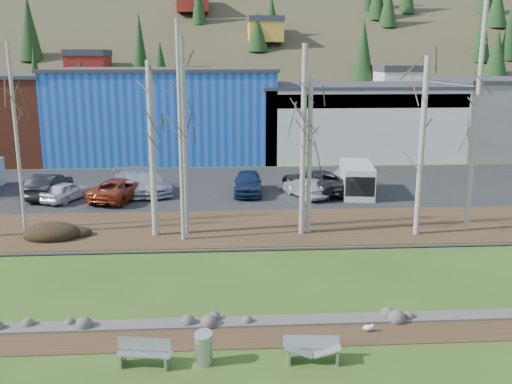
{
  "coord_description": "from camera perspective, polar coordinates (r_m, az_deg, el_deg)",
  "views": [
    {
      "loc": [
        -0.92,
        -15.69,
        9.31
      ],
      "look_at": [
        0.89,
        12.93,
        2.5
      ],
      "focal_mm": 40.0,
      "sensor_mm": 36.0,
      "label": 1
    }
  ],
  "objects": [
    {
      "name": "birch_2",
      "position": [
        29.67,
        -10.35,
        4.11
      ],
      "size": [
        0.33,
        0.33,
        9.01
      ],
      "color": "#B1AA9F",
      "rests_on": "far_bank"
    },
    {
      "name": "dirt_strip",
      "position": [
        20.09,
        -0.59,
        -14.2
      ],
      "size": [
        80.0,
        1.8,
        0.03
      ],
      "primitive_type": "cube",
      "color": "#382616",
      "rests_on": "ground"
    },
    {
      "name": "birch_3",
      "position": [
        28.53,
        -7.57,
        5.81
      ],
      "size": [
        0.2,
        0.2,
        10.94
      ],
      "color": "#B1AA9F",
      "rests_on": "far_bank"
    },
    {
      "name": "car_0",
      "position": [
        39.17,
        -18.48,
        0.08
      ],
      "size": [
        2.88,
        4.05,
        1.28
      ],
      "primitive_type": "imported",
      "rotation": [
        0.0,
        0.0,
        2.73
      ],
      "color": "white",
      "rests_on": "parking_lot"
    },
    {
      "name": "parking_lot",
      "position": [
        41.73,
        -2.26,
        0.56
      ],
      "size": [
        80.0,
        14.0,
        0.14
      ],
      "primitive_type": "cube",
      "color": "black",
      "rests_on": "ground"
    },
    {
      "name": "seagull",
      "position": [
        20.67,
        11.16,
        -13.16
      ],
      "size": [
        0.42,
        0.2,
        0.31
      ],
      "rotation": [
        0.0,
        0.0,
        -0.21
      ],
      "color": "gold",
      "rests_on": "ground"
    },
    {
      "name": "car_5",
      "position": [
        38.25,
        4.97,
        0.43
      ],
      "size": [
        2.74,
        4.12,
        1.28
      ],
      "primitive_type": "imported",
      "rotation": [
        0.0,
        0.0,
        3.53
      ],
      "color": "#BDBDBF",
      "rests_on": "parking_lot"
    },
    {
      "name": "building_white",
      "position": [
        56.48,
        9.7,
        7.18
      ],
      "size": [
        18.36,
        12.24,
        6.8
      ],
      "color": "silver",
      "rests_on": "ground"
    },
    {
      "name": "birch_4",
      "position": [
        29.63,
        -7.21,
        5.35
      ],
      "size": [
        0.3,
        0.3,
        10.17
      ],
      "color": "#B1AA9F",
      "rests_on": "far_bank"
    },
    {
      "name": "far_bank",
      "position": [
        31.58,
        -1.79,
        -3.65
      ],
      "size": [
        80.0,
        7.0,
        0.15
      ],
      "primitive_type": "cube",
      "color": "#382616",
      "rests_on": "ground"
    },
    {
      "name": "bench_intact",
      "position": [
        18.58,
        -11.07,
        -15.49
      ],
      "size": [
        1.75,
        0.77,
        0.85
      ],
      "rotation": [
        0.0,
        0.0,
        -0.16
      ],
      "color": "#A3A6A7",
      "rests_on": "ground"
    },
    {
      "name": "car_3",
      "position": [
        40.07,
        -11.94,
        0.94
      ],
      "size": [
        4.07,
        5.58,
        1.5
      ],
      "primitive_type": "imported",
      "rotation": [
        0.0,
        0.0,
        0.43
      ],
      "color": "#AEB1B8",
      "rests_on": "parking_lot"
    },
    {
      "name": "building_blue",
      "position": [
        55.16,
        -8.97,
        7.84
      ],
      "size": [
        20.4,
        12.24,
        8.3
      ],
      "color": "#1148AF",
      "rests_on": "ground"
    },
    {
      "name": "van_white",
      "position": [
        39.26,
        10.04,
        1.21
      ],
      "size": [
        2.62,
        5.02,
        2.1
      ],
      "rotation": [
        0.0,
        0.0,
        -0.13
      ],
      "color": "white",
      "rests_on": "parking_lot"
    },
    {
      "name": "car_6",
      "position": [
        39.53,
        5.92,
        1.07
      ],
      "size": [
        4.89,
        6.35,
        1.6
      ],
      "primitive_type": "imported",
      "rotation": [
        0.0,
        0.0,
        3.59
      ],
      "color": "#252527",
      "rests_on": "parking_lot"
    },
    {
      "name": "bench_damaged",
      "position": [
        18.56,
        5.65,
        -15.4
      ],
      "size": [
        1.81,
        0.74,
        0.78
      ],
      "rotation": [
        0.0,
        0.0,
        -0.09
      ],
      "color": "#A3A6A7",
      "rests_on": "ground"
    },
    {
      "name": "hillside",
      "position": [
        100.03,
        -3.24,
        18.04
      ],
      "size": [
        160.0,
        72.0,
        35.0
      ],
      "primitive_type": null,
      "color": "#383421",
      "rests_on": "ground"
    },
    {
      "name": "birch_5",
      "position": [
        29.86,
        5.37,
        3.52
      ],
      "size": [
        0.24,
        0.24,
        8.18
      ],
      "color": "#B1AA9F",
      "rests_on": "far_bank"
    },
    {
      "name": "car_7",
      "position": [
        40.47,
        8.67,
        1.13
      ],
      "size": [
        3.35,
        5.19,
        1.4
      ],
      "primitive_type": "imported",
      "rotation": [
        0.0,
        0.0,
        -0.31
      ],
      "color": "#BBBBBD",
      "rests_on": "parking_lot"
    },
    {
      "name": "ground",
      "position": [
        18.26,
        -0.23,
        -17.29
      ],
      "size": [
        200.0,
        200.0,
        0.0
      ],
      "primitive_type": "plane",
      "color": "#334A19",
      "rests_on": "ground"
    },
    {
      "name": "birch_7",
      "position": [
        30.55,
        16.23,
        4.29
      ],
      "size": [
        0.29,
        0.29,
        9.25
      ],
      "color": "#B1AA9F",
      "rests_on": "far_bank"
    },
    {
      "name": "car_1",
      "position": [
        40.51,
        -20.03,
        0.61
      ],
      "size": [
        2.17,
        4.96,
        1.59
      ],
      "primitive_type": "imported",
      "rotation": [
        0.0,
        0.0,
        3.04
      ],
      "color": "black",
      "rests_on": "parking_lot"
    },
    {
      "name": "far_bank_rocks",
      "position": [
        28.56,
        -1.58,
        -5.67
      ],
      "size": [
        80.0,
        0.8,
        0.46
      ],
      "primitive_type": null,
      "color": "#47423D",
      "rests_on": "ground"
    },
    {
      "name": "birch_6",
      "position": [
        29.51,
        4.75,
        5.04
      ],
      "size": [
        0.29,
        0.29,
        9.83
      ],
      "color": "#B1AA9F",
      "rests_on": "far_bank"
    },
    {
      "name": "birch_8",
      "position": [
        31.96,
        21.14,
        6.73
      ],
      "size": [
        0.25,
        0.25,
        11.92
      ],
      "color": "#B1AA9F",
      "rests_on": "far_bank"
    },
    {
      "name": "car_2",
      "position": [
        38.47,
        -13.43,
        0.31
      ],
      "size": [
        4.03,
        5.74,
        1.45
      ],
      "primitive_type": "imported",
      "rotation": [
        0.0,
        0.0,
        2.8
      ],
      "color": "#9A3A1F",
      "rests_on": "parking_lot"
    },
    {
      "name": "dirt_mound",
      "position": [
        31.54,
        -19.74,
        -3.78
      ],
      "size": [
        2.95,
        2.08,
        0.58
      ],
      "primitive_type": "ellipsoid",
      "color": "black",
      "rests_on": "far_bank"
    },
    {
      "name": "car_4",
      "position": [
        39.0,
        -0.81,
        0.95
      ],
      "size": [
        2.16,
        4.75,
        1.58
      ],
      "primitive_type": "imported",
      "rotation": [
        0.0,
        0.0,
        -0.06
      ],
      "color": "navy",
      "rests_on": "parking_lot"
    },
    {
      "name": "birch_1",
      "position": [
        32.78,
        -22.82,
        5.01
      ],
      "size": [
        0.19,
        0.19,
        9.98
      ],
      "color": "#B1AA9F",
      "rests_on": "far_bank"
    },
    {
      "name": "litter_bin",
      "position": [
        18.38,
        -5.25,
        -15.42
      ],
      "size": [
        0.71,
        0.71,
        0.95
      ],
      "primitive_type": "cylinder",
      "rotation": [
        0.0,
        0.0,
        -0.38
      ],
      "color": "#A3A6A7",
      "rests_on": "ground"
    },
    {
      "name": "river",
      "position": [
        24.72,
        -1.23,
        -8.76
      ],
      "size": [
        80.0,
        8.0,
        0.9
      ],
      "primitive_type": null,
      "color": "black",
      "rests_on": "ground"
    },
    {
      "name": "near_bank_rocks",
      "position": [
        20.99,
        -0.74,
        -12.98
      ],
      "size": [
        80.0,
        0.8,
        0.5
      ],
      "primitive_type": null,
      "color": "#47423D",
      "rests_on": "ground"
    },
    {
      "name": "car_8",
      "position": [
        39.95,
        -10.69,
        0.96
      ],
      "size": [
        4.07,
        5.58,
        1.5
      ],
      "primitive_type": "imported",
      "rotation": [
        0.0,
        0.0,
        0.43
      ],
      "color": "#AEB1B8",
      "rests_on": "parking_lot"
    }
  ]
}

